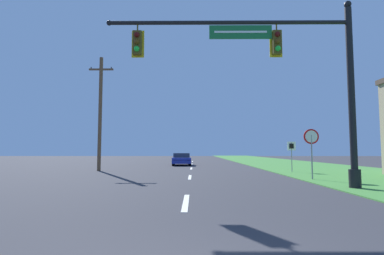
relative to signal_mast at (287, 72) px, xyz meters
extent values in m
cube|color=#428438|center=(6.59, 20.94, -4.53)|extent=(10.00, 110.00, 0.04)
cube|color=silver|center=(-3.91, -3.06, -4.54)|extent=(0.16, 2.80, 0.01)
cube|color=silver|center=(-3.91, 4.94, -4.54)|extent=(0.16, 2.80, 0.01)
cube|color=silver|center=(-3.91, 12.94, -4.54)|extent=(0.16, 2.80, 0.01)
cube|color=silver|center=(-3.91, 20.94, -4.54)|extent=(0.16, 2.80, 0.01)
cube|color=silver|center=(-3.91, 28.94, -4.54)|extent=(0.16, 2.80, 0.01)
cylinder|color=black|center=(2.49, 0.00, -4.16)|extent=(0.44, 0.44, 0.70)
cylinder|color=black|center=(2.49, 0.00, -0.94)|extent=(0.26, 0.26, 7.13)
sphere|color=black|center=(2.49, 0.00, 2.76)|extent=(0.28, 0.28, 0.28)
cylinder|color=black|center=(-2.30, 0.00, 2.02)|extent=(9.58, 0.16, 0.16)
sphere|color=black|center=(-7.10, 0.00, 2.02)|extent=(0.21, 0.21, 0.21)
cube|color=#196B33|center=(-1.83, 0.00, 1.63)|extent=(2.49, 0.06, 0.55)
cube|color=white|center=(-1.83, -0.03, 1.63)|extent=(2.09, 0.01, 0.08)
cylinder|color=#4C4214|center=(-5.95, 0.00, 1.85)|extent=(0.06, 0.06, 0.35)
cube|color=yellow|center=(-5.95, 0.14, 1.20)|extent=(0.50, 0.03, 1.11)
cube|color=#4C4214|center=(-5.95, 0.00, 1.20)|extent=(0.34, 0.24, 0.95)
sphere|color=#4C0F0C|center=(-5.95, -0.14, 1.48)|extent=(0.22, 0.22, 0.22)
sphere|color=#51380F|center=(-5.95, -0.14, 1.20)|extent=(0.22, 0.22, 0.22)
sphere|color=green|center=(-5.95, -0.14, 0.91)|extent=(0.22, 0.22, 0.22)
cylinder|color=#4C4214|center=(-0.39, 0.00, 1.85)|extent=(0.06, 0.06, 0.35)
cube|color=yellow|center=(-0.39, 0.14, 1.20)|extent=(0.50, 0.03, 1.11)
cube|color=#4C4214|center=(-0.39, 0.00, 1.20)|extent=(0.34, 0.24, 0.95)
sphere|color=#4C0F0C|center=(-0.39, -0.14, 1.48)|extent=(0.22, 0.22, 0.22)
sphere|color=#51380F|center=(-0.39, -0.14, 1.20)|extent=(0.22, 0.22, 0.22)
sphere|color=green|center=(-0.39, -0.14, 0.91)|extent=(0.22, 0.22, 0.22)
cylinder|color=black|center=(-4.22, 20.17, -4.23)|extent=(0.22, 0.64, 0.64)
cylinder|color=black|center=(-5.82, 20.10, -4.23)|extent=(0.22, 0.64, 0.64)
cylinder|color=black|center=(-4.10, 17.21, -4.23)|extent=(0.22, 0.64, 0.64)
cylinder|color=black|center=(-5.70, 17.14, -4.23)|extent=(0.22, 0.64, 0.64)
cube|color=#1E2D9E|center=(-4.96, 18.66, -4.05)|extent=(2.00, 4.44, 0.55)
cube|color=#283342|center=(-4.96, 18.76, -3.57)|extent=(1.68, 1.90, 0.42)
cube|color=#1E2D9E|center=(-4.96, 18.76, -3.39)|extent=(1.64, 1.86, 0.06)
cube|color=#B71414|center=(-4.87, 16.50, -3.99)|extent=(1.68, 0.13, 0.14)
cylinder|color=gray|center=(2.20, 3.43, -3.41)|extent=(0.07, 0.07, 2.20)
cylinder|color=red|center=(2.20, 3.43, -2.39)|extent=(0.76, 0.04, 0.76)
cylinder|color=white|center=(2.20, 3.40, -2.39)|extent=(0.61, 0.01, 0.61)
cylinder|color=gray|center=(2.92, 8.75, -3.51)|extent=(0.06, 0.06, 2.00)
cube|color=white|center=(2.92, 8.75, -2.78)|extent=(0.55, 0.04, 0.60)
cube|color=black|center=(2.92, 8.73, -2.78)|extent=(0.31, 0.01, 0.34)
cylinder|color=brown|center=(-10.59, 10.14, -0.36)|extent=(0.26, 0.26, 8.38)
cube|color=brown|center=(-10.59, 10.14, 2.93)|extent=(1.80, 0.12, 0.12)
cylinder|color=#333338|center=(-11.34, 10.14, 3.05)|extent=(0.08, 0.08, 0.12)
cylinder|color=#333338|center=(-9.84, 10.14, 3.05)|extent=(0.08, 0.08, 0.12)
camera|label=1|loc=(-3.68, -11.61, -3.10)|focal=28.00mm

